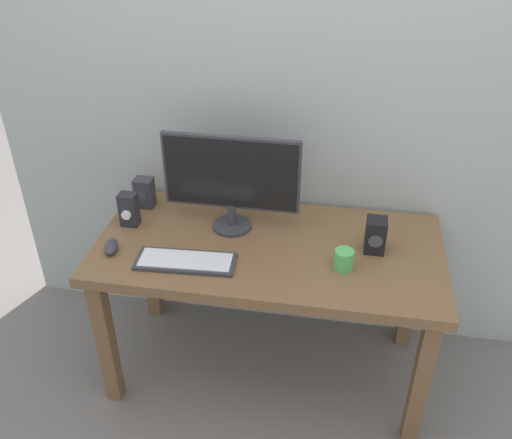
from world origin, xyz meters
The scene contains 10 objects.
ground_plane centered at (0.00, 0.00, 0.00)m, with size 6.00×6.00×0.00m, color slate.
wall_back centered at (0.00, 0.40, 1.50)m, with size 2.72×0.04×3.00m, color #9EA8A3.
desk centered at (0.00, 0.00, 0.64)m, with size 1.46×0.72×0.73m.
monitor centered at (-0.18, 0.11, 0.97)m, with size 0.58×0.17×0.43m.
keyboard_primary centered at (-0.31, -0.18, 0.74)m, with size 0.41×0.17×0.02m.
mouse centered at (-0.63, -0.15, 0.75)m, with size 0.05×0.11×0.04m, color #333338.
speaker_right centered at (0.44, 0.04, 0.81)m, with size 0.08×0.09×0.15m.
speaker_left centered at (-0.61, 0.21, 0.80)m, with size 0.08×0.07×0.14m.
audio_controller centered at (-0.63, 0.05, 0.81)m, with size 0.08×0.07×0.15m.
coffee_mug centered at (0.32, -0.11, 0.77)m, with size 0.08×0.08×0.08m, color #4CB259.
Camera 1 is at (0.27, -1.89, 2.08)m, focal length 38.91 mm.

